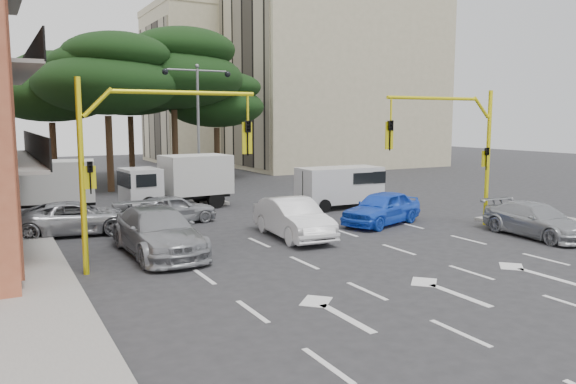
% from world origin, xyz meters
% --- Properties ---
extents(ground, '(120.00, 120.00, 0.00)m').
position_xyz_m(ground, '(0.00, 0.00, 0.00)').
color(ground, '#28282B').
rests_on(ground, ground).
extents(median_strip, '(1.40, 6.00, 0.15)m').
position_xyz_m(median_strip, '(0.00, 16.00, 0.07)').
color(median_strip, gray).
rests_on(median_strip, ground).
extents(apartment_beige_near, '(20.20, 12.15, 18.70)m').
position_xyz_m(apartment_beige_near, '(19.95, 32.00, 9.35)').
color(apartment_beige_near, tan).
rests_on(apartment_beige_near, ground).
extents(apartment_beige_far, '(16.20, 12.15, 16.70)m').
position_xyz_m(apartment_beige_far, '(12.95, 44.00, 8.35)').
color(apartment_beige_far, tan).
rests_on(apartment_beige_far, ground).
extents(pine_left_near, '(9.15, 9.15, 10.23)m').
position_xyz_m(pine_left_near, '(-3.94, 21.96, 7.60)').
color(pine_left_near, '#382616').
rests_on(pine_left_near, ground).
extents(pine_center, '(9.98, 9.98, 11.16)m').
position_xyz_m(pine_center, '(1.06, 23.96, 8.30)').
color(pine_center, '#382616').
rests_on(pine_center, ground).
extents(pine_left_far, '(8.32, 8.32, 9.30)m').
position_xyz_m(pine_left_far, '(-6.94, 25.96, 6.91)').
color(pine_left_far, '#382616').
rests_on(pine_left_far, ground).
extents(pine_right, '(7.49, 7.49, 8.37)m').
position_xyz_m(pine_right, '(5.06, 25.96, 6.22)').
color(pine_right, '#382616').
rests_on(pine_right, ground).
extents(pine_back, '(9.15, 9.15, 10.23)m').
position_xyz_m(pine_back, '(-0.94, 28.96, 7.60)').
color(pine_back, '#382616').
rests_on(pine_back, ground).
extents(signal_mast_right, '(5.79, 0.37, 6.00)m').
position_xyz_m(signal_mast_right, '(6.80, 1.99, 3.88)').
color(signal_mast_right, yellow).
rests_on(signal_mast_right, ground).
extents(signal_mast_left, '(5.79, 0.37, 6.00)m').
position_xyz_m(signal_mast_left, '(-6.80, 1.99, 3.88)').
color(signal_mast_left, yellow).
rests_on(signal_mast_left, ground).
extents(street_lamp_center, '(4.16, 0.36, 7.77)m').
position_xyz_m(street_lamp_center, '(0.00, 16.00, 5.43)').
color(street_lamp_center, slate).
rests_on(street_lamp_center, median_strip).
extents(car_white_hatch, '(2.02, 4.91, 1.58)m').
position_xyz_m(car_white_hatch, '(-0.39, 3.68, 0.79)').
color(car_white_hatch, white).
rests_on(car_white_hatch, ground).
extents(car_blue_compact, '(4.80, 3.17, 1.52)m').
position_xyz_m(car_blue_compact, '(4.51, 4.26, 0.76)').
color(car_blue_compact, blue).
rests_on(car_blue_compact, ground).
extents(car_silver_wagon, '(2.43, 5.70, 1.64)m').
position_xyz_m(car_silver_wagon, '(-5.93, 3.50, 0.82)').
color(car_silver_wagon, '#95989D').
rests_on(car_silver_wagon, ground).
extents(car_silver_cross_a, '(5.16, 2.84, 1.37)m').
position_xyz_m(car_silver_cross_a, '(-8.00, 8.55, 0.68)').
color(car_silver_cross_a, '#AEB0B7').
rests_on(car_silver_cross_a, ground).
extents(car_silver_cross_b, '(4.09, 1.97, 1.35)m').
position_xyz_m(car_silver_cross_b, '(-3.75, 9.00, 0.67)').
color(car_silver_cross_b, '#9C9EA3').
rests_on(car_silver_cross_b, ground).
extents(car_silver_parked, '(2.21, 4.81, 1.36)m').
position_xyz_m(car_silver_parked, '(8.40, -0.83, 0.68)').
color(car_silver_parked, '#9EA1A6').
rests_on(car_silver_parked, ground).
extents(van_white, '(4.54, 2.16, 2.24)m').
position_xyz_m(van_white, '(5.47, 9.16, 1.12)').
color(van_white, silver).
rests_on(van_white, ground).
extents(box_truck_a, '(5.81, 3.13, 2.72)m').
position_xyz_m(box_truck_a, '(-9.00, 14.00, 1.36)').
color(box_truck_a, white).
rests_on(box_truck_a, ground).
extents(box_truck_b, '(5.90, 2.83, 2.82)m').
position_xyz_m(box_truck_b, '(-2.22, 13.10, 1.41)').
color(box_truck_b, silver).
rests_on(box_truck_b, ground).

